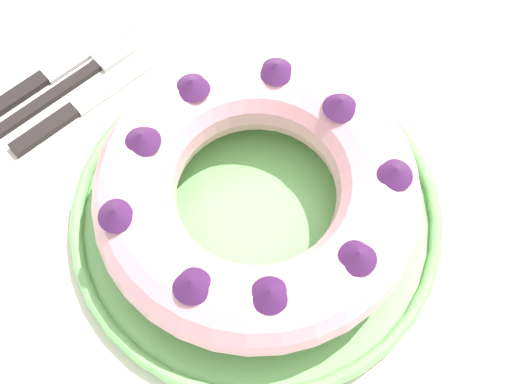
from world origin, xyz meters
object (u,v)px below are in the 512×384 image
Objects in this scene: bundt_cake at (256,192)px; cake_knife at (73,111)px; fork at (78,78)px; serving_dish at (256,214)px; serving_knife at (42,79)px.

cake_knife is at bearing -164.25° from bundt_cake.
bundt_cake is 1.57× the size of fork.
serving_dish reaches higher than serving_knife.
bundt_cake reaches higher than fork.
fork is 0.04m from serving_knife.
fork is (-0.24, -0.03, -0.01)m from serving_dish.
cake_knife is at bearing 6.63° from serving_knife.
bundt_cake is 1.42× the size of serving_knife.
bundt_cake is 1.73× the size of cake_knife.
serving_dish is at bearing 109.12° from bundt_cake.
serving_dish is at bearing 12.10° from fork.
serving_dish is 1.71× the size of serving_knife.
cake_knife is (0.05, 0.00, 0.00)m from serving_knife.
serving_dish reaches higher than cake_knife.
serving_knife is at bearing -126.09° from fork.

